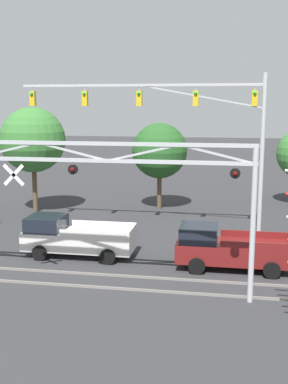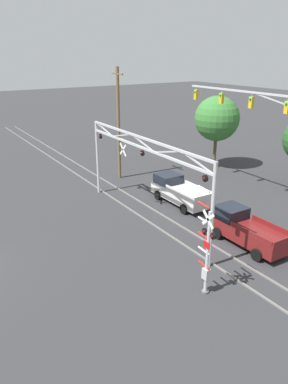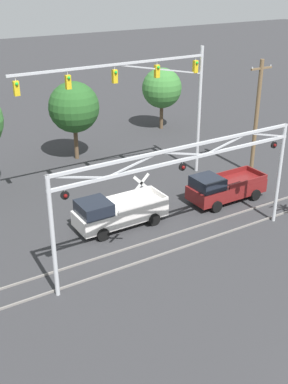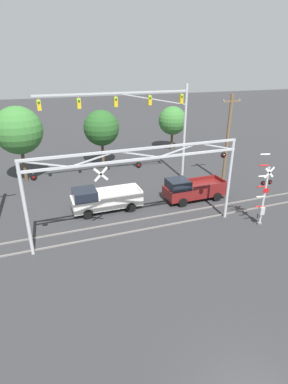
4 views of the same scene
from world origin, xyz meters
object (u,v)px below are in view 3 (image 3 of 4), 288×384
(pickup_truck_lead, at_px, (116,212))
(utility_pole_right, at_px, (257,117))
(traffic_signal_span, at_px, (157,90))
(background_tree_beyond_span, at_px, (162,88))
(background_tree_far_right_verge, at_px, (74,107))
(crossing_gantry, at_px, (182,176))
(pickup_truck_following, at_px, (223,188))

(pickup_truck_lead, distance_m, utility_pole_right, 12.79)
(traffic_signal_span, relative_size, background_tree_beyond_span, 2.40)
(traffic_signal_span, relative_size, background_tree_far_right_verge, 2.21)
(crossing_gantry, relative_size, background_tree_beyond_span, 2.49)
(crossing_gantry, distance_m, pickup_truck_following, 7.80)
(pickup_truck_following, relative_size, background_tree_beyond_span, 0.92)
(traffic_signal_span, height_order, pickup_truck_following, traffic_signal_span)
(background_tree_far_right_verge, bearing_deg, pickup_truck_lead, -102.98)
(crossing_gantry, height_order, utility_pole_right, utility_pole_right)
(background_tree_beyond_span, bearing_deg, crossing_gantry, -120.89)
(traffic_signal_span, distance_m, pickup_truck_following, 7.61)
(pickup_truck_following, relative_size, utility_pole_right, 0.63)
(utility_pole_right, distance_m, background_tree_far_right_verge, 13.40)
(pickup_truck_lead, xyz_separation_m, background_tree_far_right_verge, (2.60, 11.28, 3.15))
(pickup_truck_lead, height_order, background_tree_beyond_span, background_tree_beyond_span)
(traffic_signal_span, distance_m, utility_pole_right, 7.46)
(utility_pole_right, xyz_separation_m, background_tree_far_right_verge, (-9.61, 9.33, -0.12))
(pickup_truck_following, xyz_separation_m, background_tree_beyond_span, (5.12, 14.92, 2.82))
(background_tree_beyond_span, height_order, background_tree_far_right_verge, background_tree_far_right_verge)
(traffic_signal_span, relative_size, utility_pole_right, 1.64)
(crossing_gantry, relative_size, pickup_truck_following, 2.69)
(crossing_gantry, distance_m, utility_pole_right, 12.42)
(traffic_signal_span, xyz_separation_m, utility_pole_right, (6.72, -2.41, -2.18))
(background_tree_beyond_span, bearing_deg, pickup_truck_following, -108.93)
(pickup_truck_following, bearing_deg, pickup_truck_lead, 175.39)
(utility_pole_right, height_order, background_tree_far_right_verge, utility_pole_right)
(crossing_gantry, distance_m, background_tree_far_right_verge, 15.55)
(background_tree_far_right_verge, bearing_deg, crossing_gantry, -94.33)
(pickup_truck_following, relative_size, background_tree_far_right_verge, 0.85)
(utility_pole_right, bearing_deg, pickup_truck_lead, -170.93)
(pickup_truck_following, height_order, background_tree_far_right_verge, background_tree_far_right_verge)
(crossing_gantry, relative_size, background_tree_far_right_verge, 2.30)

